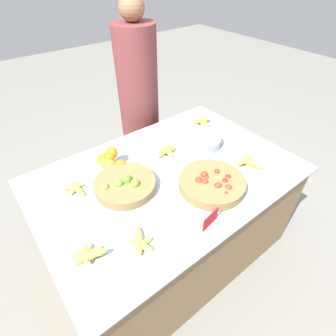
# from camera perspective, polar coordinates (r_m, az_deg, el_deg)

# --- Properties ---
(ground_plane) EXTENTS (12.00, 12.00, 0.00)m
(ground_plane) POSITION_cam_1_polar(r_m,az_deg,el_deg) (2.29, 0.00, -16.30)
(ground_plane) COLOR gray
(market_table) EXTENTS (1.67, 1.14, 0.79)m
(market_table) POSITION_cam_1_polar(r_m,az_deg,el_deg) (1.98, 0.00, -9.92)
(market_table) COLOR olive
(market_table) RESTS_ON ground_plane
(lime_bowl) EXTENTS (0.37, 0.37, 0.10)m
(lime_bowl) POSITION_cam_1_polar(r_m,az_deg,el_deg) (1.60, -9.38, -3.59)
(lime_bowl) COLOR olive
(lime_bowl) RESTS_ON market_table
(tomato_basket) EXTENTS (0.40, 0.40, 0.09)m
(tomato_basket) POSITION_cam_1_polar(r_m,az_deg,el_deg) (1.60, 9.53, -3.30)
(tomato_basket) COLOR olive
(tomato_basket) RESTS_ON market_table
(orange_pile) EXTENTS (0.15, 0.21, 0.14)m
(orange_pile) POSITION_cam_1_polar(r_m,az_deg,el_deg) (1.77, -12.80, 1.69)
(orange_pile) COLOR orange
(orange_pile) RESTS_ON market_table
(metal_bowl) EXTENTS (0.30, 0.30, 0.07)m
(metal_bowl) POSITION_cam_1_polar(r_m,az_deg,el_deg) (1.96, 7.06, 6.04)
(metal_bowl) COLOR #B7B7BF
(metal_bowl) RESTS_ON market_table
(price_sign) EXTENTS (0.12, 0.03, 0.09)m
(price_sign) POSITION_cam_1_polar(r_m,az_deg,el_deg) (1.40, 9.25, -10.98)
(price_sign) COLOR red
(price_sign) RESTS_ON market_table
(banana_bunch_front_left) EXTENTS (0.17, 0.16, 0.05)m
(banana_bunch_front_left) POSITION_cam_1_polar(r_m,az_deg,el_deg) (1.86, -0.25, 3.80)
(banana_bunch_front_left) COLOR #EFDB4C
(banana_bunch_front_left) RESTS_ON market_table
(banana_bunch_back_center) EXTENTS (0.14, 0.16, 0.03)m
(banana_bunch_back_center) POSITION_cam_1_polar(r_m,az_deg,el_deg) (1.67, -19.46, -4.14)
(banana_bunch_back_center) COLOR #EFDB4C
(banana_bunch_back_center) RESTS_ON market_table
(banana_bunch_front_right) EXTENTS (0.18, 0.16, 0.06)m
(banana_bunch_front_right) POSITION_cam_1_polar(r_m,az_deg,el_deg) (1.83, 17.10, 1.27)
(banana_bunch_front_right) COLOR #EFDB4C
(banana_bunch_front_right) RESTS_ON market_table
(banana_bunch_middle_left) EXTENTS (0.16, 0.13, 0.06)m
(banana_bunch_middle_left) POSITION_cam_1_polar(r_m,az_deg,el_deg) (1.34, -16.91, -17.53)
(banana_bunch_middle_left) COLOR #EFDB4C
(banana_bunch_middle_left) RESTS_ON market_table
(banana_bunch_front_center) EXTENTS (0.18, 0.16, 0.05)m
(banana_bunch_front_center) POSITION_cam_1_polar(r_m,az_deg,el_deg) (2.22, 7.61, 10.05)
(banana_bunch_front_center) COLOR #EFDB4C
(banana_bunch_front_center) RESTS_ON market_table
(banana_bunch_middle_right) EXTENTS (0.12, 0.17, 0.04)m
(banana_bunch_middle_right) POSITION_cam_1_polar(r_m,az_deg,el_deg) (1.34, -6.20, -15.68)
(banana_bunch_middle_right) COLOR #EFDB4C
(banana_bunch_middle_right) RESTS_ON market_table
(vendor_person) EXTENTS (0.34, 0.34, 1.69)m
(vendor_person) POSITION_cam_1_polar(r_m,az_deg,el_deg) (2.44, -6.20, 12.14)
(vendor_person) COLOR brown
(vendor_person) RESTS_ON ground_plane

